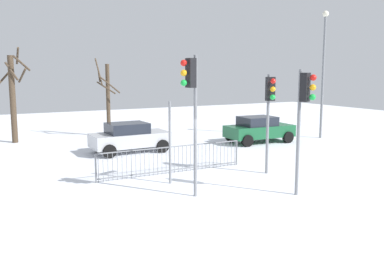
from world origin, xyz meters
name	(u,v)px	position (x,y,z in m)	size (l,w,h in m)	color
ground_plane	(211,193)	(0.00, 0.00, 0.00)	(60.00, 60.00, 0.00)	white
traffic_light_foreground_left	(270,102)	(3.23, 1.11, 2.84)	(0.37, 0.55, 3.87)	slate
traffic_light_foreground_right	(191,94)	(-0.76, -0.08, 3.28)	(0.57, 0.33, 4.48)	slate
traffic_light_rear_right	(304,104)	(2.43, -1.59, 2.96)	(0.39, 0.53, 4.04)	slate
direction_sign_post	(171,138)	(-0.64, 1.70, 1.65)	(0.74, 0.34, 2.94)	slate
pedestrian_guard_railing	(172,159)	(0.00, 3.00, 0.55)	(6.13, 0.10, 1.07)	slate
car_green_trailing	(259,129)	(7.26, 7.09, 0.77)	(3.86, 2.04, 1.47)	#195933
car_silver_mid	(129,137)	(-0.11, 7.77, 0.77)	(3.85, 2.02, 1.47)	#B2B5BA
street_lamp	(324,62)	(11.53, 6.65, 4.50)	(0.36, 0.36, 7.45)	slate
bare_tree_left	(13,95)	(-4.87, 13.40, 2.67)	(1.81, 1.81, 5.28)	#473828
bare_tree_centre	(107,97)	(0.37, 13.12, 2.40)	(1.33, 1.39, 4.76)	#473828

